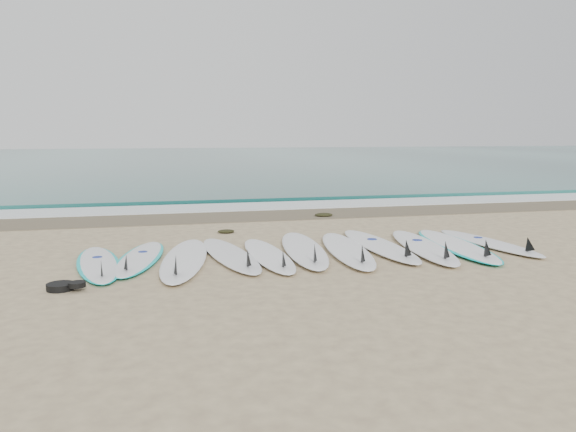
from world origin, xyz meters
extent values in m
plane|color=tan|center=(0.00, 0.00, 0.00)|extent=(120.00, 120.00, 0.00)
cube|color=#1E5E59|center=(0.00, 32.50, 0.01)|extent=(120.00, 55.00, 0.03)
cube|color=brown|center=(0.00, 4.10, 0.01)|extent=(120.00, 1.80, 0.01)
cube|color=silver|center=(0.00, 5.50, 0.02)|extent=(120.00, 1.40, 0.04)
cube|color=#1E5E59|center=(0.00, 7.00, 0.05)|extent=(120.00, 1.00, 0.10)
ellipsoid|color=white|center=(-3.07, -0.13, 0.04)|extent=(0.82, 2.44, 0.08)
ellipsoid|color=#07C9C9|center=(-3.07, -0.13, 0.04)|extent=(0.90, 2.46, 0.06)
cone|color=black|center=(-2.96, -0.99, 0.18)|extent=(0.24, 0.28, 0.25)
cylinder|color=navy|center=(-3.11, 0.10, 0.08)|extent=(0.16, 0.16, 0.01)
ellipsoid|color=white|center=(-2.52, 0.10, 0.04)|extent=(0.90, 2.43, 0.08)
ellipsoid|color=#07C9C9|center=(-2.52, 0.10, 0.04)|extent=(0.99, 2.47, 0.06)
cone|color=black|center=(-2.67, -0.76, 0.18)|extent=(0.24, 0.29, 0.25)
cylinder|color=navy|center=(-2.48, 0.33, 0.08)|extent=(0.16, 0.16, 0.01)
ellipsoid|color=white|center=(-1.88, -0.16, 0.05)|extent=(1.05, 2.96, 0.09)
cone|color=black|center=(-2.05, -1.20, 0.22)|extent=(0.29, 0.34, 0.31)
ellipsoid|color=silver|center=(-1.21, -0.01, 0.05)|extent=(0.88, 2.72, 0.09)
cone|color=black|center=(-1.09, -0.98, 0.20)|extent=(0.26, 0.31, 0.28)
ellipsoid|color=white|center=(-0.66, -0.16, 0.04)|extent=(0.59, 2.55, 0.08)
cone|color=black|center=(-0.63, -1.08, 0.19)|extent=(0.22, 0.28, 0.27)
ellipsoid|color=white|center=(-0.04, 0.10, 0.05)|extent=(0.93, 2.94, 0.09)
cone|color=black|center=(-0.16, -0.95, 0.22)|extent=(0.28, 0.33, 0.31)
ellipsoid|color=white|center=(0.61, -0.09, 0.05)|extent=(0.96, 2.91, 0.09)
cone|color=black|center=(0.47, -1.12, 0.22)|extent=(0.28, 0.33, 0.30)
ellipsoid|color=white|center=(1.22, 0.11, 0.05)|extent=(0.59, 2.85, 0.09)
cone|color=black|center=(1.22, -0.94, 0.22)|extent=(0.24, 0.30, 0.30)
cylinder|color=navy|center=(1.22, 0.38, 0.10)|extent=(0.16, 0.16, 0.01)
ellipsoid|color=white|center=(1.87, -0.14, 0.05)|extent=(1.04, 2.93, 0.09)
cone|color=black|center=(1.70, -1.18, 0.22)|extent=(0.29, 0.34, 0.31)
cylinder|color=navy|center=(1.91, 0.13, 0.10)|extent=(0.19, 0.19, 0.01)
ellipsoid|color=white|center=(2.45, -0.17, 0.05)|extent=(0.89, 2.87, 0.09)
ellipsoid|color=#07C9C9|center=(2.45, -0.17, 0.04)|extent=(0.99, 2.90, 0.07)
cone|color=black|center=(2.34, -1.19, 0.21)|extent=(0.27, 0.32, 0.30)
ellipsoid|color=white|center=(3.08, -0.08, 0.04)|extent=(0.79, 2.56, 0.08)
cone|color=black|center=(3.18, -0.99, 0.19)|extent=(0.24, 0.29, 0.27)
cylinder|color=navy|center=(3.05, 0.16, 0.09)|extent=(0.16, 0.16, 0.01)
ellipsoid|color=black|center=(-1.00, 2.07, 0.03)|extent=(0.32, 0.25, 0.06)
ellipsoid|color=black|center=(1.38, 3.62, 0.04)|extent=(0.40, 0.31, 0.08)
cylinder|color=black|center=(-3.40, -1.29, 0.04)|extent=(0.32, 0.32, 0.08)
cylinder|color=black|center=(-3.20, -1.39, 0.08)|extent=(0.20, 0.20, 0.06)
camera|label=1|loc=(-2.28, -8.20, 1.85)|focal=35.00mm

